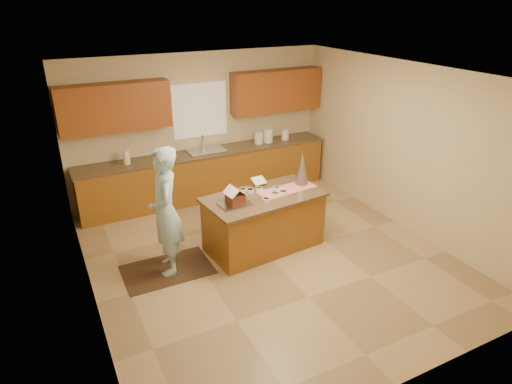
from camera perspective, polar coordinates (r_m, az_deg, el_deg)
floor at (r=6.82m, az=1.53°, el=-8.16°), size 5.50×5.50×0.00m
ceiling at (r=5.85m, az=1.82°, el=14.86°), size 5.50×5.50×0.00m
wall_back at (r=8.60m, az=-7.18°, el=8.44°), size 5.50×5.50×0.00m
wall_front at (r=4.27m, az=19.78°, el=-9.87°), size 5.50×5.50×0.00m
wall_left at (r=5.56m, az=-21.66°, el=-1.99°), size 5.50×5.50×0.00m
wall_right at (r=7.65m, az=18.43°, el=5.43°), size 5.50×5.50×0.00m
stone_accent at (r=4.89m, az=-20.12°, el=-6.71°), size 0.00×2.50×2.50m
window_curtain at (r=8.50m, az=-7.22°, el=10.35°), size 1.05×0.03×1.00m
back_counter_base at (r=8.62m, az=-6.18°, el=2.14°), size 4.80×0.60×0.88m
back_counter_top at (r=8.46m, az=-6.32°, el=5.04°), size 4.85×0.63×0.04m
upper_cabinet_left at (r=7.92m, az=-17.66°, el=10.29°), size 1.85×0.35×0.80m
upper_cabinet_right at (r=8.94m, az=2.63°, el=12.82°), size 1.85×0.35×0.80m
sink at (r=8.46m, az=-6.32°, el=4.97°), size 0.70×0.45×0.12m
faucet at (r=8.57m, az=-6.80°, el=6.39°), size 0.03×0.03×0.28m
island_base at (r=6.85m, az=1.00°, el=-3.95°), size 1.79×1.03×0.84m
island_top at (r=6.65m, az=1.03°, el=-0.62°), size 1.88×1.11×0.04m
table_runner at (r=6.87m, az=4.01°, el=0.36°), size 0.98×0.44×0.01m
baking_tray at (r=6.35m, az=-2.67°, el=-1.58°), size 0.47×0.37×0.02m
cookbook at (r=6.96m, az=0.36°, el=1.48°), size 0.23×0.18×0.09m
tinsel_tree at (r=6.99m, az=5.91°, el=2.99°), size 0.23×0.23×0.52m
rug at (r=6.62m, az=-11.28°, el=-9.72°), size 1.24×0.81×0.01m
boy at (r=6.17m, az=-11.51°, el=-2.48°), size 0.56×0.74×1.83m
canister_a at (r=8.84m, az=0.34°, el=6.95°), size 0.17×0.17×0.23m
canister_b at (r=8.93m, az=1.54°, el=7.25°), size 0.19×0.19×0.28m
canister_c at (r=9.12m, az=3.75°, el=7.37°), size 0.15×0.15×0.21m
paper_towel at (r=8.05m, az=-16.27°, el=4.31°), size 0.12×0.12×0.25m
gingerbread_house at (r=6.30m, az=-2.69°, el=-0.66°), size 0.29×0.29×0.27m
candy_bowls at (r=6.70m, az=1.10°, el=-0.01°), size 0.62×0.58×0.05m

